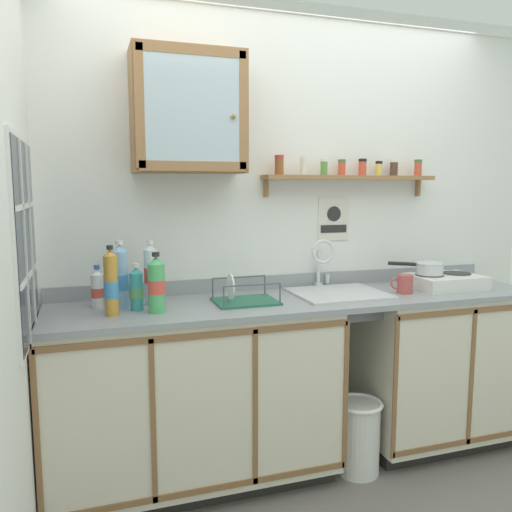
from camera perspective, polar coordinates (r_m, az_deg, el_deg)
name	(u,v)px	position (r m, az deg, el deg)	size (l,w,h in m)	color
floor	(333,498)	(2.85, 8.61, -25.09)	(5.73, 5.73, 0.00)	slate
back_wall	(286,229)	(3.03, 3.30, 3.03)	(3.33, 0.07, 2.57)	white
lower_cabinet_run	(193,397)	(2.75, -7.00, -15.34)	(1.46, 0.60, 0.92)	black
lower_cabinet_run_right	(436,366)	(3.35, 19.40, -11.50)	(0.99, 0.60, 0.92)	black
countertop	(307,300)	(2.79, 5.65, -4.90)	(2.69, 0.62, 0.03)	gray
backsplash	(287,281)	(3.04, 3.50, -2.80)	(2.69, 0.02, 0.08)	gray
sink	(337,298)	(2.91, 8.99, -4.58)	(0.50, 0.48, 0.40)	silver
hot_plate_stove	(445,281)	(3.22, 20.32, -2.66)	(0.40, 0.30, 0.08)	silver
saucepan	(429,268)	(3.16, 18.64, -1.26)	(0.28, 0.23, 0.07)	silver
bottle_detergent_teal_0	(137,289)	(2.53, -13.14, -3.64)	(0.07, 0.07, 0.23)	teal
bottle_water_blue_1	(120,277)	(2.60, -14.85, -2.29)	(0.08, 0.08, 0.33)	#8CB7E0
bottle_soda_green_2	(156,285)	(2.46, -11.01, -3.18)	(0.08, 0.08, 0.29)	#4CB266
bottle_water_clear_3	(151,275)	(2.63, -11.62, -2.03)	(0.07, 0.07, 0.33)	silver
bottle_juice_amber_4	(111,284)	(2.45, -15.82, -3.01)	(0.07, 0.07, 0.33)	gold
bottle_opaque_white_5	(98,289)	(2.63, -17.21, -3.55)	(0.06, 0.06, 0.21)	white
dish_rack	(244,299)	(2.64, -1.37, -4.77)	(0.32, 0.25, 0.15)	#26664C
mug	(404,284)	(2.99, 16.18, -3.00)	(0.13, 0.09, 0.10)	#B24C47
wall_cabinet	(188,112)	(2.73, -7.53, 15.56)	(0.57, 0.28, 0.61)	#996B42
spice_shelf	(350,175)	(3.09, 10.46, 8.88)	(1.07, 0.14, 0.23)	#996B42
warning_sign	(334,219)	(3.12, 8.62, 4.05)	(0.20, 0.01, 0.26)	silver
window	(24,241)	(2.32, -24.38, 1.57)	(0.03, 0.68, 0.86)	#262D38
trash_bin	(358,435)	(2.98, 11.27, -18.97)	(0.26, 0.26, 0.40)	silver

